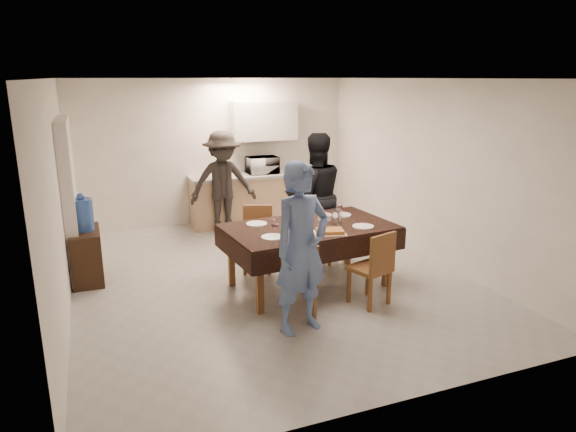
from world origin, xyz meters
The scene contains 33 objects.
floor centered at (0.00, 0.00, 0.00)m, with size 5.00×6.00×0.02m, color #9E9E9A.
ceiling centered at (0.00, 0.00, 2.60)m, with size 5.00×6.00×0.02m, color white.
wall_back centered at (0.00, 3.00, 1.30)m, with size 5.00×0.02×2.60m, color white.
wall_front centered at (0.00, -3.00, 1.30)m, with size 5.00×0.02×2.60m, color white.
wall_left centered at (-2.50, 0.00, 1.30)m, with size 0.02×6.00×2.60m, color white.
wall_right centered at (2.50, 0.00, 1.30)m, with size 0.02×6.00×2.60m, color white.
stub_partition centered at (-2.42, 1.20, 1.05)m, with size 0.15×1.40×2.10m, color beige.
kitchen_base_cabinet centered at (0.60, 2.68, 0.43)m, with size 2.20×0.60×0.86m, color tan.
kitchen_worktop centered at (0.60, 2.68, 0.89)m, with size 2.24×0.64×0.05m, color #989894.
upper_cabinet centered at (0.90, 2.82, 1.85)m, with size 1.20×0.34×0.70m, color silver.
dining_table centered at (0.37, -0.46, 0.77)m, with size 2.18×1.40×0.81m.
chair_near_left centered at (-0.08, -1.29, 0.55)m, with size 0.52×0.53×0.48m.
chair_near_right centered at (0.82, -1.30, 0.55)m, with size 0.52×0.53×0.49m.
chair_far_left centered at (-0.08, 0.20, 0.55)m, with size 0.53×0.54×0.49m.
chair_far_right centered at (0.82, 0.21, 0.52)m, with size 0.46×0.46×0.46m.
console centered at (-2.28, 0.77, 0.35)m, with size 0.38×0.75×0.70m, color black.
water_jug centered at (-2.28, 0.77, 0.90)m, with size 0.28×0.28×0.41m, color #335CB6.
wine_bottle centered at (0.32, -0.41, 0.98)m, with size 0.08×0.08×0.34m, color black, non-canonical shape.
water_pitcher centered at (0.72, -0.51, 0.91)m, with size 0.13×0.13×0.19m, color white.
savoury_tart centered at (0.47, -0.84, 0.83)m, with size 0.38×0.28×0.05m, color #B97336.
salad_bowl centered at (0.67, -0.28, 0.85)m, with size 0.19×0.19×0.07m, color white.
mushroom_dish centered at (0.32, -0.18, 0.83)m, with size 0.21×0.21×0.04m, color white.
wine_glass_a centered at (-0.18, -0.71, 0.91)m, with size 0.09×0.09×0.21m, color white, non-canonical shape.
wine_glass_b centered at (0.92, -0.21, 0.90)m, with size 0.08×0.08×0.18m, color white, non-canonical shape.
wine_glass_c centered at (0.17, -0.16, 0.90)m, with size 0.08×0.08×0.18m, color white, non-canonical shape.
plate_near_left centered at (-0.23, -0.76, 0.82)m, with size 0.26×0.26×0.02m, color white.
plate_near_right centered at (0.97, -0.76, 0.82)m, with size 0.27×0.27×0.02m, color white.
plate_far_left centered at (-0.23, -0.16, 0.82)m, with size 0.27×0.27×0.02m, color white.
plate_far_right centered at (0.97, -0.16, 0.82)m, with size 0.27×0.27×0.02m, color white.
microwave centered at (0.81, 2.68, 1.06)m, with size 0.55×0.38×0.31m, color silver.
person_near centered at (-0.18, -1.51, 0.91)m, with size 0.66×0.43×1.82m, color #5975AA.
person_far centered at (0.92, 0.59, 0.92)m, with size 0.90×0.70×1.85m, color black.
person_kitchen centered at (-0.05, 2.23, 0.88)m, with size 1.14×0.65×1.76m, color black.
Camera 1 is at (-2.14, -6.13, 2.62)m, focal length 32.00 mm.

